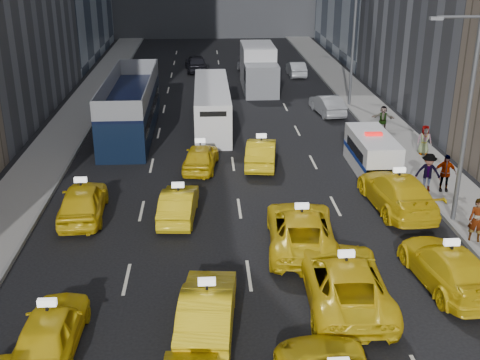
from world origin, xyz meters
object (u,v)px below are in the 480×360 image
object	(u,v)px
double_decker	(131,106)
pedestrian_0	(477,220)
box_truck	(259,68)
city_bus	(212,106)
nypd_van	(372,153)

from	to	relation	value
double_decker	pedestrian_0	xyz separation A→B (m)	(15.59, -16.37, -0.70)
box_truck	pedestrian_0	xyz separation A→B (m)	(6.36, -28.02, -0.68)
city_bus	box_truck	bearing A→B (deg)	64.07
double_decker	box_truck	bearing A→B (deg)	50.30
box_truck	pedestrian_0	distance (m)	28.74
nypd_van	pedestrian_0	distance (m)	8.81
city_bus	pedestrian_0	size ratio (longest dim) A/B	5.92
city_bus	pedestrian_0	xyz separation A→B (m)	(10.40, -17.58, -0.29)
double_decker	city_bus	distance (m)	5.34
pedestrian_0	box_truck	bearing A→B (deg)	125.33
nypd_van	pedestrian_0	bearing A→B (deg)	-78.24
city_bus	box_truck	world-z (taller)	box_truck
double_decker	city_bus	size ratio (longest dim) A/B	1.14
nypd_van	box_truck	size ratio (longest dim) A/B	0.64
box_truck	pedestrian_0	bearing A→B (deg)	-74.64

